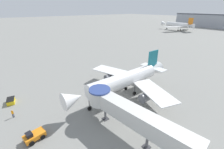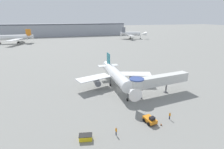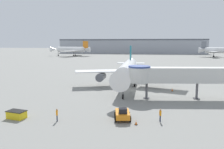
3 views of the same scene
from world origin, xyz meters
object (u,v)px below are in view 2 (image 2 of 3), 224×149
at_px(pushback_tug_orange, 150,120).
at_px(main_airplane, 116,76).
at_px(background_jet_gray_tail, 132,34).
at_px(service_container_yellow, 86,137).
at_px(jet_bridge, 156,81).
at_px(traffic_cone_apron_front, 161,124).
at_px(ground_crew_wing_walker, 170,115).
at_px(background_jet_orange_tail, 15,37).
at_px(ground_crew_marshaller, 116,131).
at_px(traffic_cone_starboard_wing, 146,86).

bearing_deg(pushback_tug_orange, main_airplane, 83.60).
bearing_deg(background_jet_gray_tail, service_container_yellow, 173.21).
bearing_deg(jet_bridge, background_jet_gray_tail, 63.06).
distance_m(main_airplane, traffic_cone_apron_front, 23.58).
bearing_deg(traffic_cone_apron_front, ground_crew_wing_walker, 26.96).
bearing_deg(main_airplane, background_jet_orange_tail, 114.57).
distance_m(service_container_yellow, ground_crew_marshaller, 6.11).
bearing_deg(background_jet_gray_tail, jet_bridge, 179.22).
relative_size(traffic_cone_starboard_wing, background_jet_gray_tail, 0.03).
relative_size(service_container_yellow, ground_crew_wing_walker, 1.59).
xyz_separation_m(jet_bridge, traffic_cone_starboard_wing, (0.40, 6.56, -4.21)).
bearing_deg(traffic_cone_apron_front, jet_bridge, 66.14).
distance_m(jet_bridge, service_container_yellow, 27.60).
bearing_deg(background_jet_gray_tail, traffic_cone_apron_front, 178.74).
bearing_deg(traffic_cone_apron_front, background_jet_gray_tail, 70.38).
height_order(jet_bridge, background_jet_gray_tail, background_jet_gray_tail).
xyz_separation_m(ground_crew_wing_walker, background_jet_orange_tail, (-62.06, 141.33, 4.22)).
relative_size(main_airplane, traffic_cone_starboard_wing, 40.28).
bearing_deg(traffic_cone_apron_front, main_airplane, 97.84).
xyz_separation_m(service_container_yellow, traffic_cone_starboard_wing, (23.41, 21.27, -0.21)).
xyz_separation_m(pushback_tug_orange, service_container_yellow, (-14.66, -1.72, -0.26)).
xyz_separation_m(service_container_yellow, ground_crew_marshaller, (6.09, -0.28, 0.48)).
xyz_separation_m(traffic_cone_apron_front, traffic_cone_starboard_wing, (6.81, 21.06, 0.04)).
distance_m(main_airplane, ground_crew_wing_walker, 22.58).
height_order(jet_bridge, ground_crew_marshaller, jet_bridge).
relative_size(jet_bridge, ground_crew_wing_walker, 11.34).
bearing_deg(service_container_yellow, pushback_tug_orange, 6.69).
distance_m(traffic_cone_starboard_wing, ground_crew_marshaller, 27.66).
bearing_deg(main_airplane, pushback_tug_orange, -87.09).
height_order(traffic_cone_apron_front, background_jet_gray_tail, background_jet_gray_tail).
bearing_deg(traffic_cone_starboard_wing, main_airplane, 168.74).
xyz_separation_m(pushback_tug_orange, background_jet_orange_tail, (-57.01, 141.40, 4.44)).
distance_m(main_airplane, service_container_yellow, 27.09).
distance_m(traffic_cone_starboard_wing, ground_crew_wing_walker, 19.84).
bearing_deg(pushback_tug_orange, background_jet_gray_tail, 59.82).
xyz_separation_m(pushback_tug_orange, ground_crew_marshaller, (-8.58, -2.00, 0.23)).
distance_m(jet_bridge, traffic_cone_apron_front, 16.41).
distance_m(pushback_tug_orange, background_jet_orange_tail, 152.53).
relative_size(jet_bridge, service_container_yellow, 7.14).
xyz_separation_m(traffic_cone_apron_front, ground_crew_marshaller, (-10.51, -0.49, 0.73)).
bearing_deg(traffic_cone_apron_front, traffic_cone_starboard_wing, 72.08).
relative_size(main_airplane, ground_crew_wing_walker, 16.13).
bearing_deg(pushback_tug_orange, traffic_cone_starboard_wing, 56.20).
height_order(pushback_tug_orange, traffic_cone_apron_front, pushback_tug_orange).
height_order(main_airplane, ground_crew_wing_walker, main_airplane).
bearing_deg(main_airplane, jet_bridge, -42.12).
xyz_separation_m(jet_bridge, pushback_tug_orange, (-8.35, -12.98, -3.74)).
xyz_separation_m(jet_bridge, ground_crew_wing_walker, (-3.30, -12.91, -3.52)).
height_order(main_airplane, pushback_tug_orange, main_airplane).
height_order(service_container_yellow, ground_crew_marshaller, ground_crew_marshaller).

